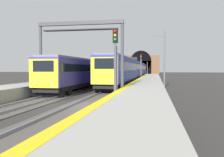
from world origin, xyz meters
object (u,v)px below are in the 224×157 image
railway_signal_near (115,59)px  catenary_mast_near (164,59)px  train_main_approaching (133,70)px  overhead_signal_gantry (80,40)px  railway_signal_far (147,68)px  train_adjacent_platform (110,71)px  railway_signal_mid (141,66)px

railway_signal_near → catenary_mast_near: bearing=165.3°
train_main_approaching → catenary_mast_near: catenary_mast_near is taller
railway_signal_near → overhead_signal_gantry: size_ratio=0.68×
railway_signal_far → catenary_mast_near: 52.26m
train_adjacent_platform → railway_signal_near: bearing=12.5°
train_main_approaching → overhead_signal_gantry: 30.16m
railway_signal_mid → railway_signal_far: bearing=-180.0°
train_main_approaching → railway_signal_far: size_ratio=11.44×
train_adjacent_platform → overhead_signal_gantry: 26.48m
train_main_approaching → railway_signal_mid: 3.40m
train_main_approaching → train_adjacent_platform: 5.69m
railway_signal_near → overhead_signal_gantry: overhead_signal_gantry is taller
railway_signal_near → railway_signal_far: 67.72m
railway_signal_far → train_adjacent_platform: bearing=-9.2°
railway_signal_near → overhead_signal_gantry: bearing=-133.6°
railway_signal_far → railway_signal_mid: bearing=0.0°
railway_signal_near → railway_signal_mid: size_ratio=1.01×
railway_signal_mid → overhead_signal_gantry: 27.58m
train_main_approaching → catenary_mast_near: 19.12m
railway_signal_far → catenary_mast_near: catenary_mast_near is taller
railway_signal_mid → catenary_mast_near: (-15.37, -4.11, 0.73)m
railway_signal_mid → railway_signal_far: 36.72m
train_main_approaching → railway_signal_mid: railway_signal_mid is taller
overhead_signal_gantry → train_main_approaching: bearing=-4.1°
railway_signal_mid → overhead_signal_gantry: overhead_signal_gantry is taller
railway_signal_mid → overhead_signal_gantry: bearing=-8.3°
railway_signal_mid → railway_signal_near: bearing=0.0°
railway_signal_near → railway_signal_mid: bearing=-180.0°
railway_signal_near → railway_signal_far: (67.72, -0.00, -0.41)m
railway_signal_near → railway_signal_mid: railway_signal_near is taller
railway_signal_mid → catenary_mast_near: bearing=15.0°
railway_signal_near → overhead_signal_gantry: 5.82m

